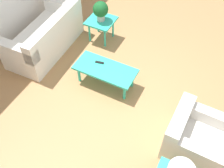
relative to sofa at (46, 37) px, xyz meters
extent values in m
plane|color=#A87A4C|center=(-2.21, 0.46, -0.32)|extent=(14.00, 14.00, 0.00)
cube|color=white|center=(0.05, 0.00, -0.10)|extent=(0.91, 1.80, 0.43)
cube|color=white|center=(-0.27, -0.01, 0.32)|extent=(0.27, 1.77, 0.40)
cube|color=white|center=(0.08, -0.78, 0.25)|extent=(0.85, 0.23, 0.26)
cube|color=white|center=(0.02, 0.78, 0.25)|extent=(0.85, 0.23, 0.26)
cube|color=silver|center=(-3.43, 0.87, -0.12)|extent=(0.92, 0.84, 0.39)
cube|color=silver|center=(-3.08, 0.86, 0.24)|extent=(0.22, 0.83, 0.34)
cube|color=silver|center=(-3.42, 1.20, 0.18)|extent=(0.91, 0.18, 0.22)
cube|color=silver|center=(-3.44, 0.54, 0.18)|extent=(0.91, 0.18, 0.22)
cube|color=#2DB79E|center=(-1.54, 0.30, 0.06)|extent=(1.13, 0.52, 0.04)
cylinder|color=#2DB79E|center=(-2.02, 0.13, -0.14)|extent=(0.05, 0.05, 0.37)
cylinder|color=#2DB79E|center=(-1.07, 0.13, -0.14)|extent=(0.05, 0.05, 0.37)
cylinder|color=#2DB79E|center=(-2.02, 0.47, -0.14)|extent=(0.05, 0.05, 0.37)
cylinder|color=#2DB79E|center=(-1.07, 0.47, -0.14)|extent=(0.05, 0.05, 0.37)
cube|color=#2DB79E|center=(-0.84, -0.83, 0.16)|extent=(0.56, 0.56, 0.04)
cylinder|color=#2DB79E|center=(-1.03, -1.02, -0.09)|extent=(0.04, 0.04, 0.46)
cylinder|color=#2DB79E|center=(-0.65, -1.02, -0.09)|extent=(0.04, 0.04, 0.46)
cylinder|color=#2DB79E|center=(-1.03, -0.64, -0.09)|extent=(0.04, 0.04, 0.46)
cylinder|color=#2DB79E|center=(-0.65, -0.64, -0.09)|extent=(0.04, 0.04, 0.46)
cylinder|color=#B2ADA3|center=(-0.84, -0.83, 0.24)|extent=(0.17, 0.17, 0.13)
sphere|color=#195B28|center=(-0.84, -0.83, 0.44)|extent=(0.32, 0.32, 0.32)
cube|color=black|center=(-1.38, 0.22, 0.09)|extent=(0.16, 0.07, 0.02)
camera|label=1|loc=(-3.14, 3.15, 3.51)|focal=42.00mm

